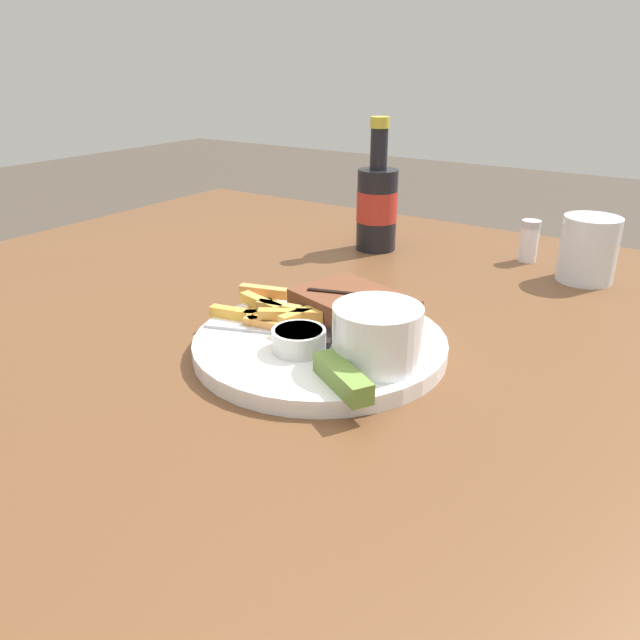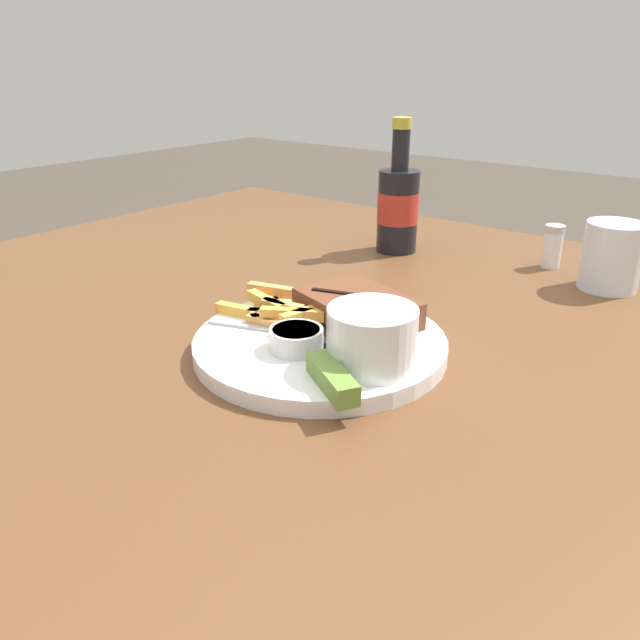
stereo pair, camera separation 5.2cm
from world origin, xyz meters
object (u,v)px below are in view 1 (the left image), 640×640
object	(u,v)px
drinking_glass	(588,249)
fork_utensil	(257,329)
steak_portion	(353,307)
knife_utensil	(329,324)
salt_shaker	(529,241)
dipping_sauce_cup	(299,339)
beer_bottle	(377,204)
dinner_plate	(320,345)
coleslaw_cup	(377,332)
pickle_spear	(342,377)

from	to	relation	value
drinking_glass	fork_utensil	bearing A→B (deg)	-120.38
steak_portion	knife_utensil	distance (m)	0.04
salt_shaker	dipping_sauce_cup	bearing A→B (deg)	-100.45
steak_portion	drinking_glass	xyz separation A→B (m)	(0.18, 0.34, 0.01)
steak_portion	drinking_glass	world-z (taller)	drinking_glass
dipping_sauce_cup	beer_bottle	bearing A→B (deg)	108.58
steak_portion	salt_shaker	distance (m)	0.40
fork_utensil	salt_shaker	world-z (taller)	salt_shaker
dinner_plate	beer_bottle	xyz separation A→B (m)	(-0.14, 0.38, 0.07)
coleslaw_cup	knife_utensil	xyz separation A→B (m)	(-0.09, 0.05, -0.03)
fork_utensil	beer_bottle	bearing A→B (deg)	79.91
dinner_plate	coleslaw_cup	bearing A→B (deg)	-14.35
coleslaw_cup	salt_shaker	world-z (taller)	coleslaw_cup
knife_utensil	drinking_glass	xyz separation A→B (m)	(0.19, 0.38, 0.03)
pickle_spear	knife_utensil	xyz separation A→B (m)	(-0.09, 0.11, -0.01)
coleslaw_cup	beer_bottle	distance (m)	0.46
knife_utensil	fork_utensil	bearing A→B (deg)	108.70
pickle_spear	drinking_glass	bearing A→B (deg)	77.52
fork_utensil	knife_utensil	xyz separation A→B (m)	(0.06, 0.05, 0.00)
steak_portion	fork_utensil	distance (m)	0.11
fork_utensil	knife_utensil	distance (m)	0.08
steak_portion	dipping_sauce_cup	size ratio (longest dim) A/B	2.66
fork_utensil	beer_bottle	xyz separation A→B (m)	(-0.07, 0.40, 0.06)
steak_portion	pickle_spear	distance (m)	0.16
dipping_sauce_cup	knife_utensil	bearing A→B (deg)	96.61
drinking_glass	salt_shaker	world-z (taller)	drinking_glass
drinking_glass	salt_shaker	bearing A→B (deg)	154.33
dinner_plate	dipping_sauce_cup	distance (m)	0.04
dinner_plate	fork_utensil	size ratio (longest dim) A/B	2.11
fork_utensil	beer_bottle	world-z (taller)	beer_bottle
dinner_plate	salt_shaker	bearing A→B (deg)	78.66
knife_utensil	drinking_glass	bearing A→B (deg)	-51.43
steak_portion	pickle_spear	size ratio (longest dim) A/B	1.85
coleslaw_cup	beer_bottle	size ratio (longest dim) A/B	0.42
dinner_plate	knife_utensil	distance (m)	0.03
beer_bottle	dipping_sauce_cup	bearing A→B (deg)	-71.42
pickle_spear	knife_utensil	size ratio (longest dim) A/B	0.51
fork_utensil	salt_shaker	size ratio (longest dim) A/B	1.99
pickle_spear	steak_portion	bearing A→B (deg)	117.21
dipping_sauce_cup	salt_shaker	distance (m)	0.50
pickle_spear	fork_utensil	distance (m)	0.16
knife_utensil	salt_shaker	bearing A→B (deg)	-37.34
coleslaw_cup	fork_utensil	distance (m)	0.15
coleslaw_cup	steak_portion	bearing A→B (deg)	132.76
fork_utensil	beer_bottle	distance (m)	0.41
dinner_plate	drinking_glass	bearing A→B (deg)	65.42
knife_utensil	beer_bottle	world-z (taller)	beer_bottle
coleslaw_cup	beer_bottle	bearing A→B (deg)	118.96
steak_portion	pickle_spear	bearing A→B (deg)	-62.79
coleslaw_cup	dipping_sauce_cup	world-z (taller)	coleslaw_cup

